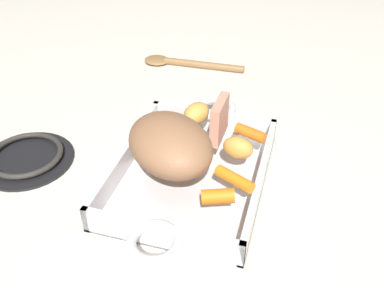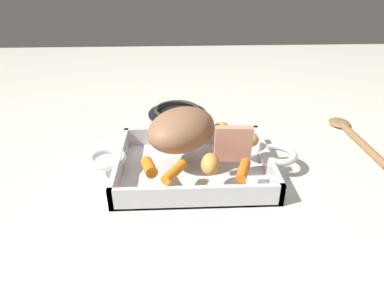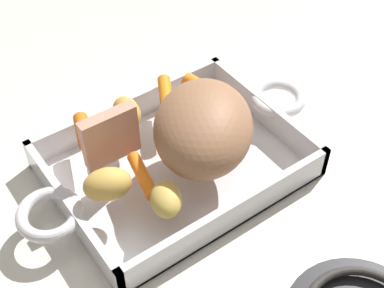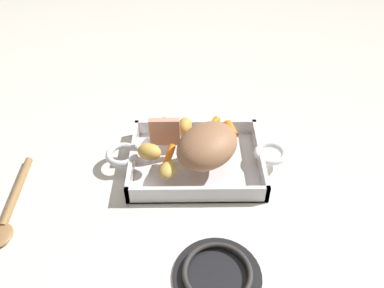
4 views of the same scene
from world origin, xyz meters
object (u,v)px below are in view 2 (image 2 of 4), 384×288
object	(u,v)px
roast_slice_outer	(233,144)
baby_carrot_northeast	(223,143)
potato_golden_large	(245,139)
roasting_dish	(194,165)
serving_spoon	(352,134)
baby_carrot_short	(174,172)
potato_halved	(210,164)
stove_burner_rear	(177,111)
pork_roast	(182,129)
baby_carrot_long	(243,171)
baby_carrot_center_right	(149,167)
potato_near_roast	(221,129)

from	to	relation	value
roast_slice_outer	baby_carrot_northeast	size ratio (longest dim) A/B	1.01
baby_carrot_northeast	potato_golden_large	bearing A→B (deg)	-5.03
roasting_dish	serving_spoon	bearing A→B (deg)	19.03
roast_slice_outer	baby_carrot_short	size ratio (longest dim) A/B	1.07
potato_halved	stove_burner_rear	bearing A→B (deg)	99.20
pork_roast	roasting_dish	bearing A→B (deg)	-48.82
stove_burner_rear	roasting_dish	bearing A→B (deg)	-83.72
roasting_dish	roast_slice_outer	world-z (taller)	roast_slice_outer
potato_golden_large	serving_spoon	distance (m)	0.32
baby_carrot_northeast	stove_burner_rear	xyz separation A→B (m)	(-0.10, 0.27, -0.04)
roasting_dish	serving_spoon	distance (m)	0.43
roasting_dish	pork_roast	world-z (taller)	pork_roast
baby_carrot_long	serving_spoon	xyz separation A→B (m)	(0.32, 0.22, -0.05)
baby_carrot_short	potato_golden_large	world-z (taller)	potato_golden_large
pork_roast	potato_halved	distance (m)	0.11
baby_carrot_long	potato_halved	bearing A→B (deg)	169.78
baby_carrot_northeast	serving_spoon	world-z (taller)	baby_carrot_northeast
baby_carrot_short	stove_burner_rear	world-z (taller)	baby_carrot_short
potato_golden_large	serving_spoon	world-z (taller)	potato_golden_large
baby_carrot_center_right	potato_near_roast	distance (m)	0.21
pork_roast	potato_near_roast	size ratio (longest dim) A/B	3.14
roast_slice_outer	potato_halved	xyz separation A→B (m)	(-0.05, -0.04, -0.02)
potato_near_roast	baby_carrot_short	bearing A→B (deg)	-123.34
baby_carrot_short	baby_carrot_long	xyz separation A→B (m)	(0.13, -0.00, 0.00)
baby_carrot_short	baby_carrot_northeast	size ratio (longest dim) A/B	0.95
baby_carrot_long	potato_golden_large	world-z (taller)	potato_golden_large
roast_slice_outer	baby_carrot_northeast	distance (m)	0.06
baby_carrot_short	roast_slice_outer	bearing A→B (deg)	24.39
roast_slice_outer	baby_carrot_center_right	bearing A→B (deg)	-167.07
baby_carrot_short	serving_spoon	world-z (taller)	baby_carrot_short
pork_roast	potato_golden_large	distance (m)	0.13
stove_burner_rear	baby_carrot_center_right	bearing A→B (deg)	-98.32
roasting_dish	baby_carrot_short	size ratio (longest dim) A/B	6.44
potato_near_roast	potato_halved	world-z (taller)	potato_halved
roasting_dish	stove_burner_rear	xyz separation A→B (m)	(-0.03, 0.30, -0.01)
baby_carrot_northeast	potato_halved	distance (m)	0.10
roasting_dish	stove_burner_rear	bearing A→B (deg)	96.28
pork_roast	baby_carrot_short	xyz separation A→B (m)	(-0.02, -0.11, -0.03)
potato_golden_large	potato_halved	bearing A→B (deg)	-131.03
baby_carrot_northeast	potato_near_roast	bearing A→B (deg)	90.03
potato_halved	stove_burner_rear	xyz separation A→B (m)	(-0.06, 0.37, -0.06)
stove_burner_rear	serving_spoon	bearing A→B (deg)	-19.93
baby_carrot_long	potato_near_roast	size ratio (longest dim) A/B	1.09
roast_slice_outer	serving_spoon	distance (m)	0.38
roasting_dish	potato_near_roast	world-z (taller)	potato_near_roast
potato_golden_large	serving_spoon	bearing A→B (deg)	21.84
baby_carrot_northeast	stove_burner_rear	distance (m)	0.29
baby_carrot_short	baby_carrot_center_right	world-z (taller)	baby_carrot_center_right
potato_halved	stove_burner_rear	distance (m)	0.38
roast_slice_outer	potato_golden_large	size ratio (longest dim) A/B	1.26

